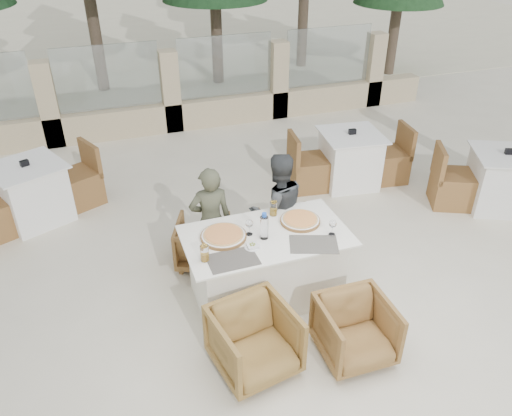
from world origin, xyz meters
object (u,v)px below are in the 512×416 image
object	(u,v)px
wine_glass_centre	(249,226)
armchair_near_left	(254,341)
beer_glass_right	(273,208)
bg_table_a	(33,193)
water_bottle	(264,226)
bg_table_c	(501,181)
bg_table_b	(349,159)
olive_dish	(252,246)
armchair_far_left	(203,242)
pizza_right	(300,220)
diner_left	(211,221)
beer_glass_left	(205,253)
armchair_far_right	(289,237)
armchair_near_right	(355,330)
wine_glass_corner	(332,227)
diner_right	(277,210)
pizza_left	(223,235)
dining_table	(266,266)

from	to	relation	value
wine_glass_centre	armchair_near_left	distance (m)	1.09
beer_glass_right	bg_table_a	size ratio (longest dim) A/B	0.09
water_bottle	bg_table_c	size ratio (longest dim) A/B	0.17
wine_glass_centre	bg_table_b	size ratio (longest dim) A/B	0.11
olive_dish	armchair_far_left	xyz separation A→B (m)	(-0.27, 0.93, -0.52)
wine_glass_centre	armchair_near_left	bearing A→B (deg)	-106.07
pizza_right	beer_glass_right	bearing A→B (deg)	133.41
diner_left	bg_table_b	distance (m)	2.68
pizza_right	bg_table_b	size ratio (longest dim) A/B	0.24
wine_glass_centre	beer_glass_left	size ratio (longest dim) A/B	1.18
armchair_far_right	armchair_near_right	size ratio (longest dim) A/B	0.98
wine_glass_corner	armchair_near_left	size ratio (longest dim) A/B	0.27
water_bottle	beer_glass_right	xyz separation A→B (m)	(0.23, 0.36, -0.06)
armchair_near_right	diner_right	world-z (taller)	diner_right
olive_dish	bg_table_a	size ratio (longest dim) A/B	0.07
water_bottle	wine_glass_centre	world-z (taller)	water_bottle
pizza_left	wine_glass_centre	distance (m)	0.26
pizza_right	bg_table_c	bearing A→B (deg)	10.41
armchair_far_right	dining_table	bearing A→B (deg)	53.14
armchair_far_left	bg_table_b	xyz separation A→B (m)	(2.43, 1.12, 0.12)
bg_table_a	bg_table_c	distance (m)	6.04
armchair_far_left	wine_glass_centre	bearing A→B (deg)	135.38
dining_table	armchair_far_right	world-z (taller)	dining_table
water_bottle	wine_glass_corner	bearing A→B (deg)	-14.48
armchair_near_left	bg_table_a	bearing A→B (deg)	109.81
beer_glass_left	diner_right	size ratio (longest dim) A/B	0.12
pizza_left	bg_table_a	xyz separation A→B (m)	(-1.86, 2.26, -0.41)
pizza_right	armchair_far_right	distance (m)	0.67
beer_glass_right	diner_left	world-z (taller)	diner_left
pizza_left	dining_table	bearing A→B (deg)	-12.66
olive_dish	armchair_near_left	xyz separation A→B (m)	(-0.22, -0.69, -0.48)
pizza_left	diner_left	bearing A→B (deg)	88.56
dining_table	beer_glass_right	distance (m)	0.59
armchair_far_right	armchair_near_left	world-z (taller)	armchair_near_left
beer_glass_right	bg_table_c	xyz separation A→B (m)	(3.34, 0.36, -0.46)
pizza_right	armchair_near_left	world-z (taller)	pizza_right
dining_table	diner_right	distance (m)	0.71
armchair_far_left	bg_table_c	world-z (taller)	bg_table_c
beer_glass_right	bg_table_c	world-z (taller)	beer_glass_right
wine_glass_centre	armchair_near_left	size ratio (longest dim) A/B	0.27
pizza_right	beer_glass_left	size ratio (longest dim) A/B	2.56
diner_left	bg_table_b	size ratio (longest dim) A/B	0.76
beer_glass_right	armchair_far_left	xyz separation A→B (m)	(-0.65, 0.46, -0.58)
wine_glass_corner	bg_table_b	distance (m)	2.55
wine_glass_centre	beer_glass_left	distance (m)	0.56
armchair_near_right	beer_glass_right	bearing A→B (deg)	103.32
bg_table_c	olive_dish	bearing A→B (deg)	-142.52
pizza_left	water_bottle	size ratio (longest dim) A/B	1.58
diner_right	water_bottle	bearing A→B (deg)	56.69
wine_glass_corner	armchair_far_right	size ratio (longest dim) A/B	0.29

